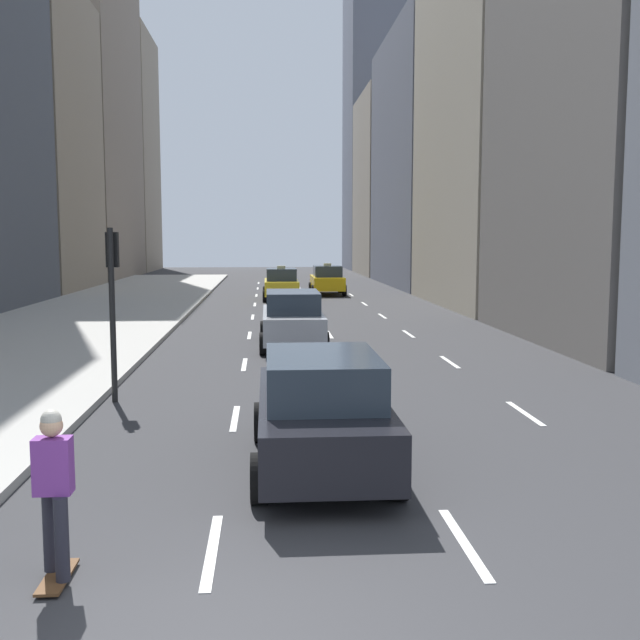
{
  "coord_description": "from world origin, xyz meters",
  "views": [
    {
      "loc": [
        0.42,
        -5.9,
        3.41
      ],
      "look_at": [
        1.78,
        13.17,
        1.28
      ],
      "focal_mm": 42.0,
      "sensor_mm": 36.0,
      "label": 1
    }
  ],
  "objects_px": {
    "taxi_second": "(327,280)",
    "sedan_silver_behind": "(321,410)",
    "traffic_light_pole": "(112,286)",
    "skateboarder": "(54,488)",
    "taxi_lead": "(281,284)",
    "sedan_black_near": "(292,319)"
  },
  "relations": [
    {
      "from": "sedan_silver_behind",
      "to": "skateboarder",
      "type": "bearing_deg",
      "value": -129.71
    },
    {
      "from": "taxi_lead",
      "to": "taxi_second",
      "type": "relative_size",
      "value": 1.0
    },
    {
      "from": "skateboarder",
      "to": "traffic_light_pole",
      "type": "height_order",
      "value": "traffic_light_pole"
    },
    {
      "from": "sedan_black_near",
      "to": "traffic_light_pole",
      "type": "relative_size",
      "value": 1.35
    },
    {
      "from": "traffic_light_pole",
      "to": "skateboarder",
      "type": "bearing_deg",
      "value": -82.7
    },
    {
      "from": "sedan_black_near",
      "to": "traffic_light_pole",
      "type": "height_order",
      "value": "traffic_light_pole"
    },
    {
      "from": "sedan_silver_behind",
      "to": "skateboarder",
      "type": "distance_m",
      "value": 4.51
    },
    {
      "from": "taxi_second",
      "to": "sedan_silver_behind",
      "type": "relative_size",
      "value": 0.92
    },
    {
      "from": "taxi_second",
      "to": "sedan_silver_behind",
      "type": "xyz_separation_m",
      "value": [
        -2.8,
        -33.59,
        0.01
      ]
    },
    {
      "from": "taxi_second",
      "to": "traffic_light_pole",
      "type": "bearing_deg",
      "value": -103.23
    },
    {
      "from": "sedan_black_near",
      "to": "skateboarder",
      "type": "xyz_separation_m",
      "value": [
        -2.88,
        -15.7,
        0.07
      ]
    },
    {
      "from": "sedan_black_near",
      "to": "skateboarder",
      "type": "relative_size",
      "value": 2.79
    },
    {
      "from": "taxi_second",
      "to": "skateboarder",
      "type": "distance_m",
      "value": 37.49
    },
    {
      "from": "taxi_lead",
      "to": "traffic_light_pole",
      "type": "xyz_separation_m",
      "value": [
        -3.95,
        -24.96,
        1.53
      ]
    },
    {
      "from": "taxi_lead",
      "to": "skateboarder",
      "type": "xyz_separation_m",
      "value": [
        -2.88,
        -33.31,
        0.08
      ]
    },
    {
      "from": "sedan_black_near",
      "to": "sedan_silver_behind",
      "type": "xyz_separation_m",
      "value": [
        -0.0,
        -12.23,
        -0.01
      ]
    },
    {
      "from": "taxi_second",
      "to": "sedan_black_near",
      "type": "relative_size",
      "value": 0.9
    },
    {
      "from": "skateboarder",
      "to": "taxi_second",
      "type": "bearing_deg",
      "value": 81.29
    },
    {
      "from": "sedan_silver_behind",
      "to": "sedan_black_near",
      "type": "bearing_deg",
      "value": 90.0
    },
    {
      "from": "taxi_lead",
      "to": "traffic_light_pole",
      "type": "relative_size",
      "value": 1.22
    },
    {
      "from": "taxi_second",
      "to": "traffic_light_pole",
      "type": "distance_m",
      "value": 29.53
    },
    {
      "from": "taxi_second",
      "to": "traffic_light_pole",
      "type": "relative_size",
      "value": 1.22
    }
  ]
}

